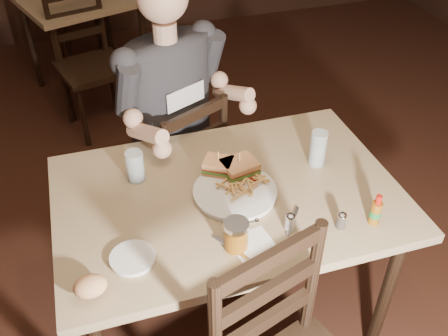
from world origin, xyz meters
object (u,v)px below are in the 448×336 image
object	(u,v)px
chair_far	(174,171)
dinner_plate	(235,193)
bg_chair_near	(93,68)
glass_right	(318,148)
diner	(174,86)
bg_table	(80,7)
glass_left	(135,166)
side_plate	(133,259)
main_table	(228,207)
syrup_dispenser	(236,235)
hot_sauce	(376,209)
bg_chair_far	(78,8)

from	to	relation	value
chair_far	dinner_plate	distance (m)	0.71
bg_chair_near	glass_right	bearing A→B (deg)	-81.51
diner	bg_table	bearing A→B (deg)	74.08
bg_chair_near	dinner_plate	distance (m)	1.90
dinner_plate	glass_left	bearing A→B (deg)	148.55
side_plate	glass_right	bearing A→B (deg)	19.76
main_table	glass_left	distance (m)	0.39
bg_table	syrup_dispenser	size ratio (longest dim) A/B	9.34
hot_sauce	syrup_dispenser	distance (m)	0.50
bg_chair_far	diner	xyz separation A→B (m)	(0.29, -2.37, 0.46)
main_table	dinner_plate	distance (m)	0.09
bg_chair_far	diner	bearing A→B (deg)	84.86
bg_chair_near	glass_right	size ratio (longest dim) A/B	6.24
glass_right	diner	bearing A→B (deg)	133.35
bg_table	bg_chair_far	size ratio (longest dim) A/B	1.06
hot_sauce	bg_chair_far	bearing A→B (deg)	103.77
syrup_dispenser	side_plate	world-z (taller)	syrup_dispenser
chair_far	diner	xyz separation A→B (m)	(0.02, -0.05, 0.50)
main_table	glass_right	size ratio (longest dim) A/B	8.67
bg_chair_far	hot_sauce	xyz separation A→B (m)	(0.79, -3.22, 0.35)
syrup_dispenser	bg_table	bearing A→B (deg)	96.95
glass_right	syrup_dispenser	xyz separation A→B (m)	(-0.45, -0.33, -0.02)
bg_chair_near	glass_right	world-z (taller)	bg_chair_near
diner	side_plate	distance (m)	0.85
bg_chair_far	bg_chair_near	distance (m)	1.10
diner	hot_sauce	world-z (taller)	diner
chair_far	glass_left	distance (m)	0.61
diner	dinner_plate	world-z (taller)	diner
hot_sauce	syrup_dispenser	xyz separation A→B (m)	(-0.49, 0.04, -0.01)
diner	dinner_plate	xyz separation A→B (m)	(0.09, -0.57, -0.16)
bg_chair_far	bg_chair_near	bearing A→B (deg)	77.89
bg_table	hot_sauce	size ratio (longest dim) A/B	8.23
diner	main_table	bearing A→B (deg)	-108.11
bg_chair_near	hot_sauce	world-z (taller)	bg_chair_near
hot_sauce	bg_table	bearing A→B (deg)	106.47
main_table	bg_chair_far	distance (m)	2.94
glass_left	glass_right	bearing A→B (deg)	-9.79
bg_chair_far	side_plate	size ratio (longest dim) A/B	6.59
bg_table	bg_chair_near	world-z (taller)	bg_chair_near
bg_chair_near	syrup_dispenser	xyz separation A→B (m)	(0.30, -2.08, 0.36)
bg_chair_near	hot_sauce	xyz separation A→B (m)	(0.79, -2.12, 0.37)
dinner_plate	hot_sauce	bearing A→B (deg)	-34.64
bg_chair_far	dinner_plate	size ratio (longest dim) A/B	3.16
diner	hot_sauce	xyz separation A→B (m)	(0.50, -0.85, -0.11)
glass_left	chair_far	bearing A→B (deg)	61.27
bg_chair_near	glass_left	size ratio (longest dim) A/B	7.36
bg_chair_far	glass_left	world-z (taller)	bg_chair_far
bg_chair_near	side_plate	distance (m)	2.06
main_table	chair_far	world-z (taller)	chair_far
chair_far	glass_right	distance (m)	0.82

